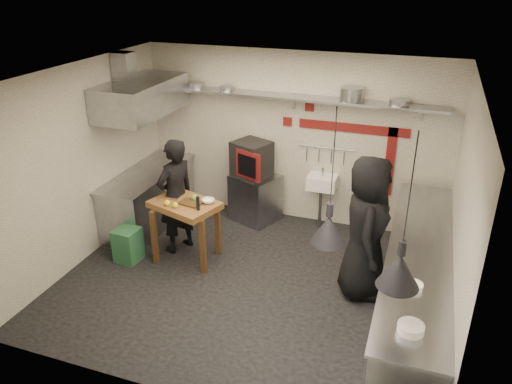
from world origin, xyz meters
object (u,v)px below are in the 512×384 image
(prep_table, at_px, (186,231))
(chef_left, at_px, (176,196))
(chef_right, at_px, (366,228))
(oven_stand, at_px, (255,197))
(combi_oven, at_px, (252,159))
(green_bin, at_px, (128,245))

(prep_table, height_order, chef_left, chef_left)
(prep_table, relative_size, chef_right, 0.48)
(oven_stand, distance_m, chef_right, 2.57)
(combi_oven, xyz_separation_m, chef_right, (2.07, -1.49, -0.13))
(green_bin, bearing_deg, prep_table, 22.33)
(oven_stand, relative_size, chef_right, 0.42)
(chef_right, bearing_deg, chef_left, 77.99)
(combi_oven, height_order, chef_right, chef_right)
(combi_oven, height_order, prep_table, combi_oven)
(prep_table, bearing_deg, chef_left, 157.81)
(oven_stand, distance_m, combi_oven, 0.69)
(oven_stand, height_order, prep_table, prep_table)
(oven_stand, relative_size, combi_oven, 1.38)
(chef_left, relative_size, chef_right, 0.92)
(prep_table, bearing_deg, green_bin, -140.11)
(green_bin, bearing_deg, combi_oven, 55.47)
(combi_oven, height_order, chef_left, chef_left)
(oven_stand, height_order, chef_right, chef_right)
(green_bin, bearing_deg, chef_right, 5.95)
(chef_left, height_order, chef_right, chef_right)
(green_bin, height_order, prep_table, prep_table)
(chef_right, bearing_deg, prep_table, 82.31)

